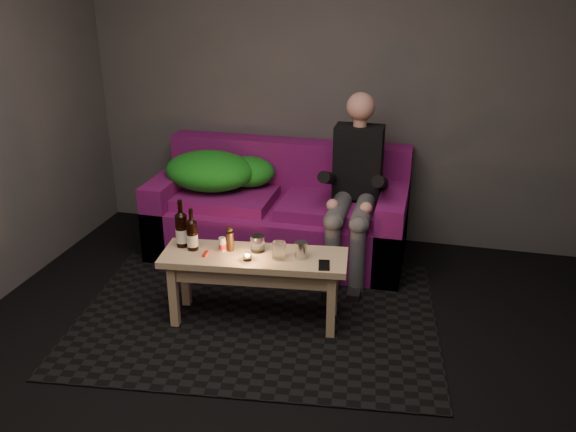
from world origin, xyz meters
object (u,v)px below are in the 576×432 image
coffee_table (254,267)px  beer_bottle_a (182,229)px  person (355,183)px  beer_bottle_b (192,235)px  sofa (281,215)px  steel_cup (301,250)px

coffee_table → beer_bottle_a: beer_bottle_a is taller
person → beer_bottle_b: person is taller
sofa → beer_bottle_a: (-0.38, -1.05, 0.28)m
beer_bottle_a → steel_cup: bearing=0.9°
beer_bottle_a → beer_bottle_b: 0.09m
sofa → person: (0.60, -0.16, 0.37)m
sofa → coffee_table: size_ratio=1.64×
beer_bottle_a → beer_bottle_b: size_ratio=1.14×
sofa → person: 0.72m
steel_cup → coffee_table: bearing=-174.7°
coffee_table → beer_bottle_b: 0.44m
person → beer_bottle_b: (-0.89, -0.92, -0.10)m
person → coffee_table: (-0.49, -0.90, -0.29)m
beer_bottle_a → steel_cup: 0.77m
beer_bottle_a → steel_cup: (0.77, 0.01, -0.06)m
coffee_table → beer_bottle_a: size_ratio=3.80×
sofa → beer_bottle_b: sofa is taller
beer_bottle_a → sofa: bearing=70.2°
coffee_table → steel_cup: size_ratio=11.25×
beer_bottle_a → beer_bottle_b: beer_bottle_a is taller
person → beer_bottle_b: bearing=-134.0°
beer_bottle_a → beer_bottle_b: bearing=-21.6°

